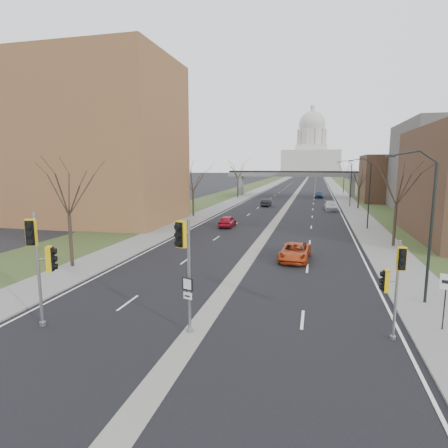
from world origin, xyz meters
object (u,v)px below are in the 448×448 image
at_px(speed_limit_sign, 446,292).
at_px(signal_pole_right, 394,276).
at_px(signal_pole_median, 185,256).
at_px(car_right_mid, 331,206).
at_px(car_right_far, 319,195).
at_px(signal_pole_left, 40,254).
at_px(car_right_near, 295,252).
at_px(car_left_near, 227,221).
at_px(car_left_far, 266,203).

bearing_deg(speed_limit_sign, signal_pole_right, -128.35).
bearing_deg(signal_pole_median, car_right_mid, 99.51).
xyz_separation_m(speed_limit_sign, car_right_far, (-5.46, 74.67, -1.24)).
distance_m(speed_limit_sign, car_right_mid, 49.28).
relative_size(signal_pole_left, speed_limit_sign, 2.08).
distance_m(speed_limit_sign, car_right_far, 74.88).
distance_m(speed_limit_sign, car_right_near, 14.53).
height_order(speed_limit_sign, car_right_mid, speed_limit_sign).
bearing_deg(car_right_mid, car_right_far, 91.09).
relative_size(car_right_mid, car_right_far, 1.17).
distance_m(signal_pole_right, car_right_near, 14.96).
distance_m(signal_pole_left, signal_pole_right, 16.55).
distance_m(signal_pole_left, car_right_far, 80.06).
height_order(speed_limit_sign, car_left_near, speed_limit_sign).
relative_size(signal_pole_median, car_right_far, 1.21).
bearing_deg(car_right_far, car_right_near, -89.68).
relative_size(speed_limit_sign, car_left_near, 0.63).
bearing_deg(car_left_near, car_right_mid, -123.43).
relative_size(signal_pole_left, car_left_far, 1.38).
xyz_separation_m(signal_pole_right, car_left_far, (-12.87, 54.70, -2.37)).
xyz_separation_m(signal_pole_left, car_left_near, (1.75, 31.83, -3.02)).
bearing_deg(car_right_near, car_right_mid, 86.84).
height_order(signal_pole_right, car_left_far, signal_pole_right).
distance_m(signal_pole_median, signal_pole_right, 9.49).
xyz_separation_m(signal_pole_right, car_left_near, (-14.59, 29.28, -2.32)).
bearing_deg(signal_pole_left, car_left_far, 64.10).
height_order(signal_pole_left, car_left_near, signal_pole_left).
distance_m(signal_pole_median, car_right_mid, 53.16).
bearing_deg(signal_pole_right, car_right_mid, 88.89).
bearing_deg(car_right_near, car_right_far, 91.23).
bearing_deg(car_right_far, signal_pole_median, -92.37).
relative_size(signal_pole_median, car_right_near, 1.07).
distance_m(speed_limit_sign, car_left_far, 55.30).
bearing_deg(car_left_near, signal_pole_left, 85.94).
distance_m(signal_pole_right, car_left_far, 56.25).
relative_size(signal_pole_right, car_right_near, 0.91).
bearing_deg(signal_pole_median, car_left_far, 112.25).
height_order(speed_limit_sign, car_right_far, speed_limit_sign).
bearing_deg(speed_limit_sign, car_left_far, 126.17).
distance_m(car_left_near, car_right_far, 48.48).
xyz_separation_m(signal_pole_right, speed_limit_sign, (2.64, 1.64, -1.04)).
bearing_deg(car_left_far, signal_pole_left, 89.77).
height_order(signal_pole_right, car_right_mid, signal_pole_right).
relative_size(signal_pole_left, signal_pole_median, 1.04).
bearing_deg(car_right_near, speed_limit_sign, -54.42).
bearing_deg(signal_pole_right, signal_pole_left, -173.27).
bearing_deg(signal_pole_right, speed_limit_sign, 29.66).
bearing_deg(car_right_far, car_left_near, -101.66).
height_order(signal_pole_left, car_right_near, signal_pole_left).
bearing_deg(signal_pole_median, car_right_far, 103.88).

